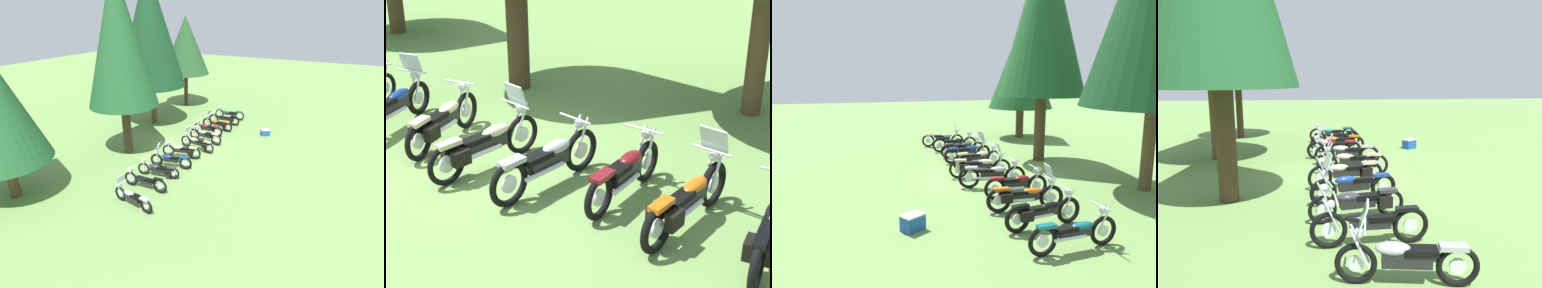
% 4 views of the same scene
% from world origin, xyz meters
% --- Properties ---
extents(ground_plane, '(80.00, 80.00, 0.00)m').
position_xyz_m(ground_plane, '(0.00, 0.00, 0.00)').
color(ground_plane, '#6B934C').
extents(motorcycle_3, '(0.80, 2.33, 1.37)m').
position_xyz_m(motorcycle_3, '(-2.61, 0.10, 0.46)').
color(motorcycle_3, black).
rests_on(motorcycle_3, ground_plane).
extents(motorcycle_4, '(0.85, 2.29, 1.02)m').
position_xyz_m(motorcycle_4, '(-1.29, 0.10, 0.46)').
color(motorcycle_4, black).
rests_on(motorcycle_4, ground_plane).
extents(motorcycle_5, '(0.82, 2.39, 1.38)m').
position_xyz_m(motorcycle_5, '(0.07, -0.22, 0.48)').
color(motorcycle_5, black).
rests_on(motorcycle_5, ground_plane).
extents(motorcycle_6, '(0.70, 2.40, 1.03)m').
position_xyz_m(motorcycle_6, '(1.36, -0.14, 0.48)').
color(motorcycle_6, black).
rests_on(motorcycle_6, ground_plane).
extents(motorcycle_7, '(0.70, 2.18, 1.01)m').
position_xyz_m(motorcycle_7, '(2.60, 0.24, 0.46)').
color(motorcycle_7, black).
rests_on(motorcycle_7, ground_plane).
extents(motorcycle_8, '(0.67, 2.35, 1.38)m').
position_xyz_m(motorcycle_8, '(3.78, -0.02, 0.47)').
color(motorcycle_8, black).
rests_on(motorcycle_8, ground_plane).
extents(motorcycle_9, '(0.74, 2.31, 1.02)m').
position_xyz_m(motorcycle_9, '(5.03, -0.08, 0.44)').
color(motorcycle_9, black).
rests_on(motorcycle_9, ground_plane).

